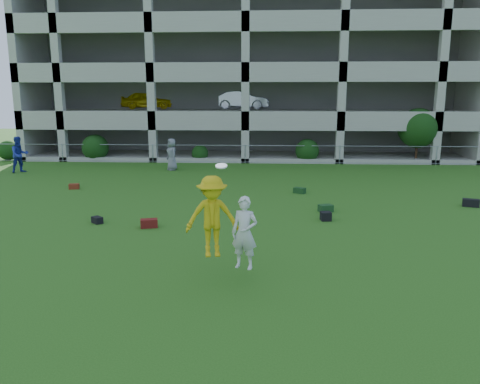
# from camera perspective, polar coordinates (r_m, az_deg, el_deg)

# --- Properties ---
(ground) EXTENTS (100.00, 100.00, 0.00)m
(ground) POSITION_cam_1_polar(r_m,az_deg,el_deg) (11.67, -3.79, -9.71)
(ground) COLOR #235114
(ground) RESTS_ON ground
(bystander_a) EXTENTS (1.22, 1.24, 2.02)m
(bystander_a) POSITION_cam_1_polar(r_m,az_deg,el_deg) (29.15, -25.29, 4.14)
(bystander_a) COLOR navy
(bystander_a) RESTS_ON ground
(bystander_c) EXTENTS (0.98, 1.07, 1.84)m
(bystander_c) POSITION_cam_1_polar(r_m,az_deg,el_deg) (27.52, -8.30, 4.56)
(bystander_c) COLOR slate
(bystander_c) RESTS_ON ground
(bag_red_a) EXTENTS (0.61, 0.43, 0.28)m
(bag_red_a) POSITION_cam_1_polar(r_m,az_deg,el_deg) (15.67, -11.03, -3.76)
(bag_red_a) COLOR #500F0D
(bag_red_a) RESTS_ON ground
(bag_black_b) EXTENTS (0.46, 0.45, 0.22)m
(bag_black_b) POSITION_cam_1_polar(r_m,az_deg,el_deg) (16.62, -17.01, -3.28)
(bag_black_b) COLOR black
(bag_black_b) RESTS_ON ground
(bag_green_c) EXTENTS (0.59, 0.50, 0.26)m
(bag_green_c) POSITION_cam_1_polar(r_m,az_deg,el_deg) (17.76, 10.40, -1.95)
(bag_green_c) COLOR #123318
(bag_green_c) RESTS_ON ground
(crate_d) EXTENTS (0.39, 0.39, 0.30)m
(crate_d) POSITION_cam_1_polar(r_m,az_deg,el_deg) (16.51, 10.41, -2.91)
(crate_d) COLOR black
(crate_d) RESTS_ON ground
(bag_black_e) EXTENTS (0.67, 0.48, 0.30)m
(bag_black_e) POSITION_cam_1_polar(r_m,az_deg,el_deg) (20.36, 26.32, -1.19)
(bag_black_e) COLOR black
(bag_black_e) RESTS_ON ground
(bag_red_f) EXTENTS (0.50, 0.38, 0.24)m
(bag_red_f) POSITION_cam_1_polar(r_m,az_deg,el_deg) (23.06, -19.57, 0.65)
(bag_red_f) COLOR #551A0E
(bag_red_f) RESTS_ON ground
(bag_green_g) EXTENTS (0.58, 0.52, 0.25)m
(bag_green_g) POSITION_cam_1_polar(r_m,az_deg,el_deg) (20.94, 7.27, 0.19)
(bag_green_g) COLOR #123315
(bag_green_g) RESTS_ON ground
(frisbee_contest) EXTENTS (1.81, 1.02, 2.42)m
(frisbee_contest) POSITION_cam_1_polar(r_m,az_deg,el_deg) (10.93, -2.64, -3.38)
(frisbee_contest) COLOR gold
(frisbee_contest) RESTS_ON ground
(parking_garage) EXTENTS (30.00, 14.00, 12.00)m
(parking_garage) POSITION_cam_1_polar(r_m,az_deg,el_deg) (38.55, 1.25, 14.25)
(parking_garage) COLOR #9E998C
(parking_garage) RESTS_ON ground
(fence) EXTENTS (36.06, 0.06, 1.20)m
(fence) POSITION_cam_1_polar(r_m,az_deg,el_deg) (30.03, 0.63, 4.67)
(fence) COLOR gray
(fence) RESTS_ON ground
(shrub_row) EXTENTS (34.38, 2.52, 3.50)m
(shrub_row) POSITION_cam_1_polar(r_m,az_deg,el_deg) (30.77, 9.32, 6.37)
(shrub_row) COLOR #163D11
(shrub_row) RESTS_ON ground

